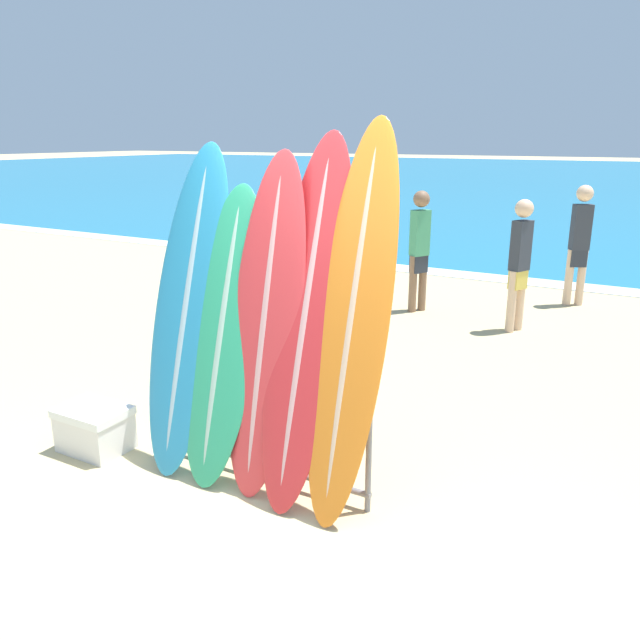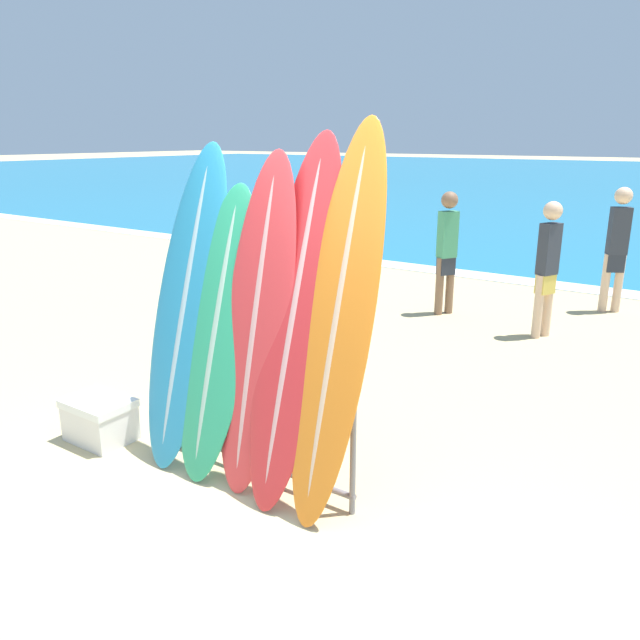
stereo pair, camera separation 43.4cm
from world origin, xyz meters
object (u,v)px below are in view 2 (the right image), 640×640
surfboard_rack (256,412)px  surfboard_slot_2 (257,325)px  person_near_water (617,245)px  cooler_box (100,419)px  person_far_left (447,249)px  surfboard_slot_4 (338,324)px  surfboard_slot_1 (217,334)px  person_mid_beach (547,265)px  surfboard_slot_3 (295,322)px  surfboard_slot_0 (187,306)px

surfboard_rack → surfboard_slot_2: 0.63m
surfboard_slot_2 → surfboard_rack: bearing=-139.3°
person_near_water → cooler_box: size_ratio=3.28×
person_far_left → surfboard_slot_2: bearing=-141.1°
surfboard_rack → surfboard_slot_4: bearing=4.8°
surfboard_slot_1 → person_mid_beach: 4.66m
surfboard_slot_3 → surfboard_slot_4: size_ratio=0.97×
surfboard_slot_1 → person_far_left: size_ratio=1.24×
surfboard_slot_3 → person_near_water: size_ratio=1.41×
surfboard_rack → surfboard_slot_3: bearing=8.6°
surfboard_slot_3 → person_mid_beach: surfboard_slot_3 is taller
surfboard_slot_0 → person_mid_beach: size_ratio=1.42×
surfboard_slot_4 → person_far_left: bearing=105.3°
person_near_water → cooler_box: 7.05m
surfboard_slot_4 → person_far_left: size_ratio=1.50×
surfboard_slot_3 → cooler_box: size_ratio=4.61×
surfboard_slot_0 → surfboard_slot_1: (0.34, -0.04, -0.14)m
surfboard_slot_1 → surfboard_slot_2: (0.34, 0.03, 0.12)m
surfboard_slot_0 → surfboard_slot_1: bearing=-7.4°
cooler_box → surfboard_slot_0: bearing=21.3°
surfboard_slot_4 → person_mid_beach: size_ratio=1.52×
surfboard_slot_2 → surfboard_slot_4: bearing=3.5°
surfboard_slot_4 → person_near_water: 6.21m
surfboard_slot_1 → person_near_water: surfboard_slot_1 is taller
surfboard_slot_0 → surfboard_slot_3: surfboard_slot_3 is taller
surfboard_slot_2 → cooler_box: size_ratio=4.38×
person_near_water → person_mid_beach: (-0.47, -1.70, -0.04)m
surfboard_slot_1 → cooler_box: bearing=-167.0°
person_near_water → person_mid_beach: bearing=-135.3°
surfboard_slot_1 → cooler_box: surfboard_slot_1 is taller
surfboard_slot_0 → person_mid_beach: (1.41, 4.49, -0.27)m
surfboard_slot_1 → surfboard_slot_3: 0.66m
surfboard_slot_1 → surfboard_slot_2: surfboard_slot_2 is taller
surfboard_slot_0 → surfboard_slot_2: (0.68, -0.02, -0.02)m
person_mid_beach → person_far_left: (-1.41, 0.29, 0.01)m
surfboard_slot_1 → surfboard_slot_0: bearing=172.6°
person_near_water → cooler_box: person_near_water is taller
surfboard_slot_0 → person_far_left: (0.00, 4.78, -0.26)m
surfboard_slot_3 → person_near_water: 6.25m
surfboard_slot_0 → cooler_box: surfboard_slot_0 is taller
person_near_water → person_mid_beach: person_near_water is taller
surfboard_slot_0 → cooler_box: size_ratio=4.46×
surfboard_rack → person_mid_beach: 4.60m
person_mid_beach → person_far_left: size_ratio=0.99×
surfboard_slot_1 → person_mid_beach: size_ratio=1.26×
person_mid_beach → surfboard_slot_3: bearing=-161.3°
surfboard_slot_2 → person_far_left: size_ratio=1.38×
surfboard_slot_0 → surfboard_slot_4: surfboard_slot_4 is taller
cooler_box → surfboard_slot_1: bearing=13.0°
surfboard_slot_3 → cooler_box: surfboard_slot_3 is taller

